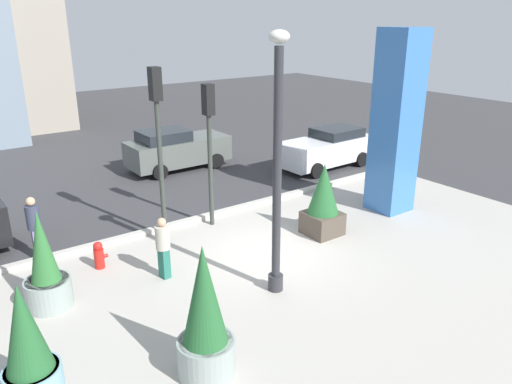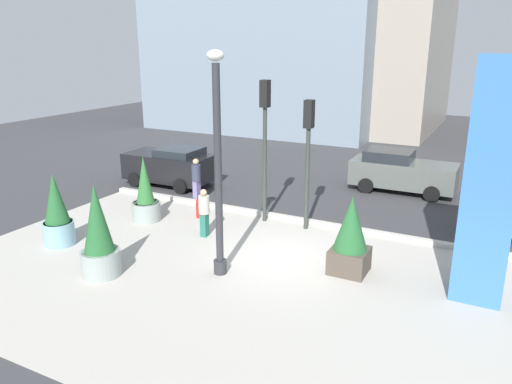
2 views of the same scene
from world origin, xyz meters
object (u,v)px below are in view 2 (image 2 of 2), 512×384
object	(u,v)px
potted_plant_curbside	(57,213)
lamp_post	(218,172)
traffic_light_far_side	(308,144)
traffic_light_corner	(265,129)
potted_plant_near_right	(145,196)
art_pillar_blue	(491,183)
pedestrian_crossing	(196,178)
potted_plant_mid_plaza	(351,236)
car_curb_west	(401,172)
car_curb_east	(170,166)
fire_hydrant	(200,208)
potted_plant_near_left	(98,236)
pedestrian_on_sidewalk	(204,211)

from	to	relation	value
potted_plant_curbside	lamp_post	bearing A→B (deg)	5.80
traffic_light_far_side	traffic_light_corner	world-z (taller)	traffic_light_corner
potted_plant_curbside	traffic_light_far_side	bearing A→B (deg)	37.16
lamp_post	potted_plant_near_right	bearing A→B (deg)	151.89
lamp_post	potted_plant_near_right	xyz separation A→B (m)	(-4.59, 2.45, -2.00)
lamp_post	art_pillar_blue	xyz separation A→B (m)	(6.39, 1.91, 0.04)
traffic_light_far_side	pedestrian_crossing	world-z (taller)	traffic_light_far_side
art_pillar_blue	potted_plant_mid_plaza	bearing A→B (deg)	-176.68
potted_plant_mid_plaza	car_curb_west	size ratio (longest dim) A/B	0.51
potted_plant_mid_plaza	traffic_light_corner	world-z (taller)	traffic_light_corner
car_curb_west	car_curb_east	xyz separation A→B (m)	(-9.33, -3.71, 0.02)
potted_plant_mid_plaza	potted_plant_curbside	distance (m)	9.03
lamp_post	fire_hydrant	bearing A→B (deg)	130.51
car_curb_west	potted_plant_near_left	bearing A→B (deg)	-115.16
lamp_post	car_curb_west	distance (m)	10.87
lamp_post	potted_plant_mid_plaza	distance (m)	4.03
lamp_post	potted_plant_near_left	world-z (taller)	lamp_post
fire_hydrant	car_curb_west	world-z (taller)	car_curb_west
art_pillar_blue	potted_plant_curbside	distance (m)	12.39
potted_plant_mid_plaza	pedestrian_crossing	distance (m)	8.07
potted_plant_near_right	car_curb_east	distance (m)	4.61
potted_plant_near_right	traffic_light_corner	xyz separation A→B (m)	(3.80, 1.89, 2.41)
potted_plant_near_right	car_curb_west	world-z (taller)	potted_plant_near_right
lamp_post	car_curb_east	size ratio (longest dim) A/B	1.51
potted_plant_near_right	potted_plant_mid_plaza	size ratio (longest dim) A/B	1.06
art_pillar_blue	traffic_light_far_side	distance (m)	6.06
traffic_light_far_side	car_curb_west	distance (m)	6.66
potted_plant_mid_plaza	potted_plant_near_left	size ratio (longest dim) A/B	0.84
potted_plant_mid_plaza	pedestrian_crossing	world-z (taller)	potted_plant_mid_plaza
art_pillar_blue	pedestrian_crossing	bearing A→B (deg)	163.27
traffic_light_corner	potted_plant_mid_plaza	bearing A→B (deg)	-33.67
potted_plant_curbside	potted_plant_near_right	bearing A→B (deg)	71.57
potted_plant_near_left	car_curb_east	size ratio (longest dim) A/B	0.66
pedestrian_on_sidewalk	lamp_post	bearing A→B (deg)	-48.25
potted_plant_mid_plaza	traffic_light_corner	distance (m)	5.23
potted_plant_curbside	car_curb_west	xyz separation A→B (m)	(8.33, 10.88, -0.17)
potted_plant_mid_plaza	potted_plant_curbside	xyz separation A→B (m)	(-8.73, -2.29, -0.02)
potted_plant_near_left	fire_hydrant	size ratio (longest dim) A/B	3.49
potted_plant_near_left	traffic_light_far_side	world-z (taller)	traffic_light_far_side
traffic_light_corner	traffic_light_far_side	bearing A→B (deg)	-1.70
art_pillar_blue	traffic_light_far_side	size ratio (longest dim) A/B	1.35
pedestrian_crossing	art_pillar_blue	bearing A→B (deg)	-16.73
art_pillar_blue	potted_plant_near_right	xyz separation A→B (m)	(-10.98, 0.54, -2.05)
potted_plant_near_right	potted_plant_curbside	xyz separation A→B (m)	(-1.01, -3.02, 0.13)
art_pillar_blue	car_curb_west	world-z (taller)	art_pillar_blue
potted_plant_near_left	pedestrian_on_sidewalk	size ratio (longest dim) A/B	1.61
potted_plant_mid_plaza	traffic_light_far_side	distance (m)	3.95
potted_plant_mid_plaza	potted_plant_near_left	world-z (taller)	potted_plant_near_left
car_curb_west	pedestrian_on_sidewalk	bearing A→B (deg)	-119.40
traffic_light_corner	pedestrian_on_sidewalk	size ratio (longest dim) A/B	3.06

